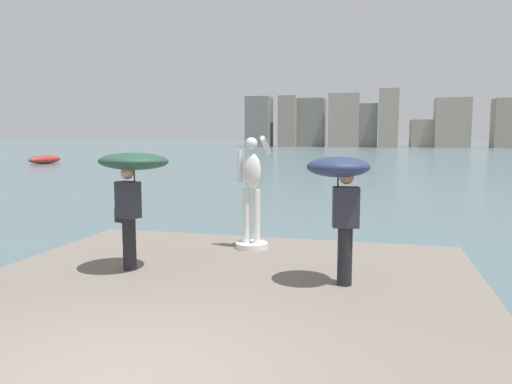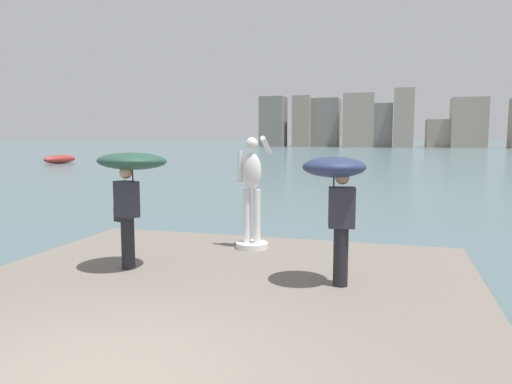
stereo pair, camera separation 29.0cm
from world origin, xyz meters
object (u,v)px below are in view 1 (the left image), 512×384
statue_white_figure (252,197)px  onlooker_left (132,174)px  onlooker_right (340,184)px  boat_near (45,159)px

statue_white_figure → onlooker_left: size_ratio=1.13×
statue_white_figure → onlooker_right: (1.87, -1.98, 0.50)m
statue_white_figure → boat_near: bearing=132.8°
statue_white_figure → boat_near: 40.68m
onlooker_left → onlooker_right: (3.35, 0.05, -0.08)m
onlooker_right → onlooker_left: bearing=-179.2°
onlooker_right → boat_near: bearing=132.9°
onlooker_right → boat_near: size_ratio=0.50×
onlooker_left → onlooker_right: bearing=0.8°
onlooker_right → boat_near: (-29.52, 31.79, -1.53)m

